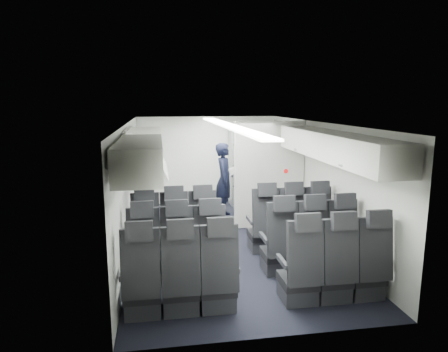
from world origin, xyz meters
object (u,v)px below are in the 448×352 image
object	(u,v)px
seat_row_mid	(244,250)
boarding_door	(137,177)
seat_row_front	(233,230)
carry_on_bag	(145,149)
flight_attendant	(224,180)
seat_row_rear	(260,276)
galley_unit	(247,166)

from	to	relation	value
seat_row_mid	boarding_door	world-z (taller)	boarding_door
seat_row_front	carry_on_bag	size ratio (longest dim) A/B	8.07
seat_row_mid	flight_attendant	xyz separation A→B (m)	(0.21, 3.10, 0.42)
carry_on_bag	seat_row_rear	bearing A→B (deg)	-50.37
seat_row_mid	carry_on_bag	bearing A→B (deg)	148.43
seat_row_mid	galley_unit	size ratio (longest dim) A/B	1.75
seat_row_mid	flight_attendant	size ratio (longest dim) A/B	2.03
flight_attendant	carry_on_bag	distance (m)	2.92
carry_on_bag	boarding_door	bearing A→B (deg)	97.98
seat_row_front	carry_on_bag	world-z (taller)	carry_on_bag
seat_row_front	flight_attendant	bearing A→B (deg)	84.47
flight_attendant	carry_on_bag	size ratio (longest dim) A/B	3.97
seat_row_front	seat_row_mid	world-z (taller)	same
seat_row_front	boarding_door	world-z (taller)	boarding_door
seat_row_rear	boarding_door	bearing A→B (deg)	112.87
seat_row_rear	galley_unit	world-z (taller)	galley_unit
seat_row_mid	carry_on_bag	size ratio (longest dim) A/B	8.07
boarding_door	carry_on_bag	xyz separation A→B (m)	(0.25, -2.13, 0.83)
seat_row_rear	flight_attendant	size ratio (longest dim) A/B	2.03
galley_unit	carry_on_bag	size ratio (longest dim) A/B	4.61
seat_row_front	galley_unit	bearing A→B (deg)	73.72
seat_row_rear	flight_attendant	distance (m)	4.02
seat_row_mid	seat_row_rear	world-z (taller)	same
boarding_door	seat_row_rear	bearing A→B (deg)	-67.13
seat_row_front	seat_row_rear	bearing A→B (deg)	-90.00
carry_on_bag	galley_unit	bearing A→B (deg)	55.96
seat_row_front	flight_attendant	world-z (taller)	flight_attendant
galley_unit	boarding_door	size ratio (longest dim) A/B	1.02
seat_row_mid	flight_attendant	world-z (taller)	flight_attendant
boarding_door	carry_on_bag	size ratio (longest dim) A/B	4.51
seat_row_front	seat_row_rear	world-z (taller)	same
boarding_door	seat_row_front	bearing A→B (deg)	-51.84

